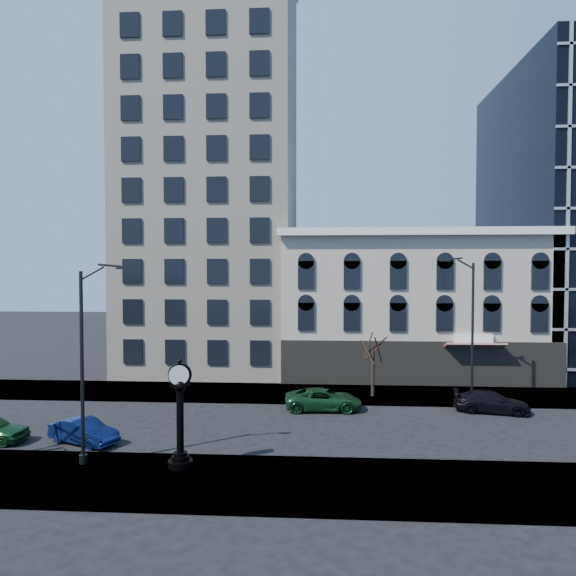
{
  "coord_description": "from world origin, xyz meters",
  "views": [
    {
      "loc": [
        4.11,
        -29.62,
        9.18
      ],
      "look_at": [
        2.0,
        4.0,
        8.0
      ],
      "focal_mm": 32.0,
      "sensor_mm": 36.0,
      "label": 1
    }
  ],
  "objects": [
    {
      "name": "street_lamp_far",
      "position": [
        13.96,
        6.62,
        7.76
      ],
      "size": [
        2.62,
        0.4,
        10.12
      ],
      "rotation": [
        0.0,
        0.0,
        3.15
      ],
      "color": "black",
      "rests_on": "sidewalk_far"
    },
    {
      "name": "ground",
      "position": [
        0.0,
        0.0,
        0.0
      ],
      "size": [
        160.0,
        160.0,
        0.0
      ],
      "primitive_type": "plane",
      "color": "black",
      "rests_on": "ground"
    },
    {
      "name": "sidewalk_far",
      "position": [
        0.0,
        8.0,
        0.06
      ],
      "size": [
        160.0,
        6.0,
        0.12
      ],
      "primitive_type": "cube",
      "color": "gray",
      "rests_on": "ground"
    },
    {
      "name": "street_lamp_near",
      "position": [
        -6.26,
        -6.44,
        7.32
      ],
      "size": [
        2.46,
        0.68,
        9.54
      ],
      "rotation": [
        0.0,
        0.0,
        0.16
      ],
      "color": "black",
      "rests_on": "sidewalk_near"
    },
    {
      "name": "street_clock",
      "position": [
        -2.3,
        -6.66,
        2.38
      ],
      "size": [
        1.13,
        1.13,
        5.0
      ],
      "rotation": [
        0.0,
        0.0,
        0.31
      ],
      "color": "black",
      "rests_on": "sidewalk_near"
    },
    {
      "name": "victorian_row",
      "position": [
        12.0,
        15.89,
        6.0
      ],
      "size": [
        22.6,
        11.19,
        12.5
      ],
      "color": "#B4A694",
      "rests_on": "ground"
    },
    {
      "name": "sidewalk_near",
      "position": [
        0.0,
        -8.0,
        0.06
      ],
      "size": [
        160.0,
        6.0,
        0.12
      ],
      "primitive_type": "cube",
      "color": "gray",
      "rests_on": "ground"
    },
    {
      "name": "bare_tree_far",
      "position": [
        7.91,
        7.32,
        4.06
      ],
      "size": [
        3.05,
        3.05,
        5.23
      ],
      "color": "black",
      "rests_on": "sidewalk_far"
    },
    {
      "name": "car_far_a",
      "position": [
        4.34,
        3.79,
        0.7
      ],
      "size": [
        5.12,
        2.54,
        1.4
      ],
      "primitive_type": "imported",
      "rotation": [
        0.0,
        0.0,
        1.62
      ],
      "color": "#143F1E",
      "rests_on": "ground"
    },
    {
      "name": "cream_tower",
      "position": [
        -6.11,
        18.88,
        19.32
      ],
      "size": [
        15.9,
        15.4,
        42.5
      ],
      "color": "beige",
      "rests_on": "ground"
    },
    {
      "name": "car_near_b",
      "position": [
        -8.38,
        -3.5,
        0.65
      ],
      "size": [
        4.17,
        2.8,
        1.3
      ],
      "primitive_type": "imported",
      "rotation": [
        0.0,
        0.0,
        1.17
      ],
      "color": "#0C194C",
      "rests_on": "ground"
    },
    {
      "name": "car_far_b",
      "position": [
        15.16,
        3.92,
        0.68
      ],
      "size": [
        4.94,
        2.78,
        1.35
      ],
      "primitive_type": "imported",
      "rotation": [
        0.0,
        0.0,
        1.37
      ],
      "color": "black",
      "rests_on": "ground"
    }
  ]
}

